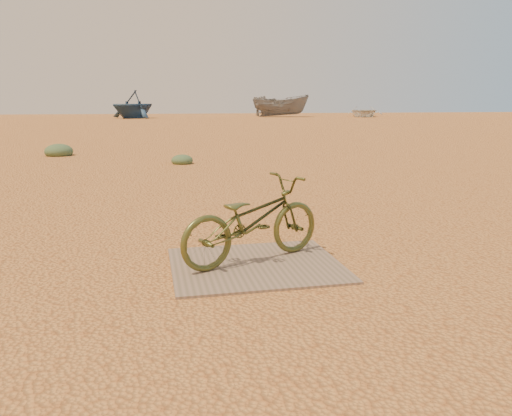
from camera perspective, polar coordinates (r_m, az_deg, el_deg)
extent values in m
plane|color=#CD8845|center=(4.21, -6.58, -8.94)|extent=(120.00, 120.00, 0.00)
cube|color=#846856|center=(4.68, 0.00, -6.51)|extent=(1.57, 1.33, 0.02)
imported|color=#505425|center=(4.66, -0.40, -1.38)|extent=(1.60, 1.08, 0.80)
imported|color=navy|center=(47.04, -13.88, 11.45)|extent=(6.27, 6.28, 2.51)
imported|color=slate|center=(50.41, 2.83, 11.59)|extent=(5.91, 3.55, 2.15)
imported|color=silver|center=(51.59, 12.16, 10.74)|extent=(5.65, 6.19, 1.05)
ellipsoid|color=#506A45|center=(12.47, -8.43, 5.03)|extent=(0.53, 0.53, 0.29)
ellipsoid|color=#506A45|center=(15.27, -21.57, 5.60)|extent=(0.78, 0.78, 0.43)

